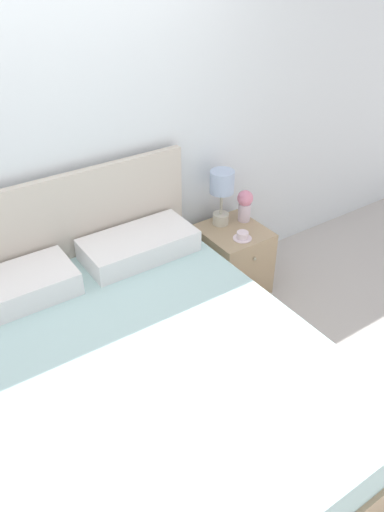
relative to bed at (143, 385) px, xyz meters
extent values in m
plane|color=#BCB7B2|center=(0.00, 0.98, -0.32)|extent=(12.00, 12.00, 0.00)
cube|color=white|center=(0.00, 1.05, 0.98)|extent=(8.00, 0.06, 2.60)
cube|color=tan|center=(0.00, -0.07, -0.14)|extent=(1.68, 2.10, 0.36)
cube|color=silver|center=(0.00, -0.07, 0.16)|extent=(1.64, 2.05, 0.23)
cube|color=beige|center=(0.00, 0.95, 0.25)|extent=(1.71, 0.05, 1.14)
cube|color=white|center=(-0.40, 0.73, 0.34)|extent=(0.70, 0.36, 0.14)
cube|color=white|center=(0.40, 0.73, 0.34)|extent=(0.70, 0.36, 0.14)
cube|color=tan|center=(1.17, 0.73, -0.06)|extent=(0.43, 0.46, 0.51)
sphere|color=#B2AD93|center=(1.17, 0.48, 0.08)|extent=(0.02, 0.02, 0.02)
cylinder|color=beige|center=(1.14, 0.85, 0.24)|extent=(0.12, 0.12, 0.08)
cylinder|color=#B7B29E|center=(1.14, 0.85, 0.37)|extent=(0.02, 0.02, 0.17)
cylinder|color=#A8BCDB|center=(1.14, 0.85, 0.53)|extent=(0.17, 0.17, 0.16)
cylinder|color=silver|center=(1.31, 0.80, 0.27)|extent=(0.09, 0.09, 0.14)
sphere|color=pink|center=(1.31, 0.80, 0.38)|extent=(0.11, 0.11, 0.11)
sphere|color=#609356|center=(1.34, 0.80, 0.35)|extent=(0.05, 0.05, 0.05)
cylinder|color=white|center=(1.14, 0.60, 0.20)|extent=(0.13, 0.13, 0.01)
cylinder|color=white|center=(1.14, 0.60, 0.23)|extent=(0.08, 0.08, 0.05)
camera|label=1|loc=(-0.79, -1.63, 2.04)|focal=35.00mm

